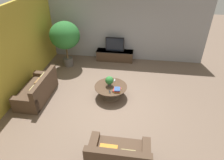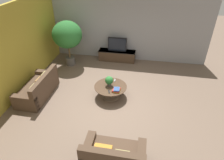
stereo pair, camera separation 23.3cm
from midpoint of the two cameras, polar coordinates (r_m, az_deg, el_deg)
ground_plane at (r=6.97m, az=0.48°, el=-5.50°), size 24.00×24.00×0.00m
back_wall_stone at (r=9.13m, az=4.20°, el=14.84°), size 7.40×0.12×3.00m
side_wall_left at (r=7.52m, az=-24.68°, el=7.78°), size 0.12×7.40×3.00m
media_console at (r=9.33m, az=2.16°, el=7.03°), size 1.69×0.50×0.48m
television at (r=9.11m, az=2.23°, el=10.09°), size 0.83×0.13×0.63m
coffee_table at (r=6.91m, az=0.56°, el=-2.67°), size 1.12×1.12×0.44m
couch_by_wall at (r=7.39m, az=-19.45°, el=-2.39°), size 0.84×1.77×0.84m
couch_near_entry at (r=5.00m, az=1.90°, el=-21.12°), size 1.45×0.84×0.84m
potted_palm_tall at (r=8.69m, az=-11.89°, el=12.30°), size 1.24×1.24×1.97m
potted_plant_tabletop at (r=6.74m, az=0.17°, el=-0.18°), size 0.28×0.28×0.36m
book_stack at (r=6.59m, az=2.31°, el=-2.82°), size 0.27×0.31×0.10m
remote_black at (r=6.56m, az=0.17°, el=-3.36°), size 0.09×0.16×0.02m
remote_silver at (r=7.13m, az=1.72°, el=-0.08°), size 0.05×0.16×0.02m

